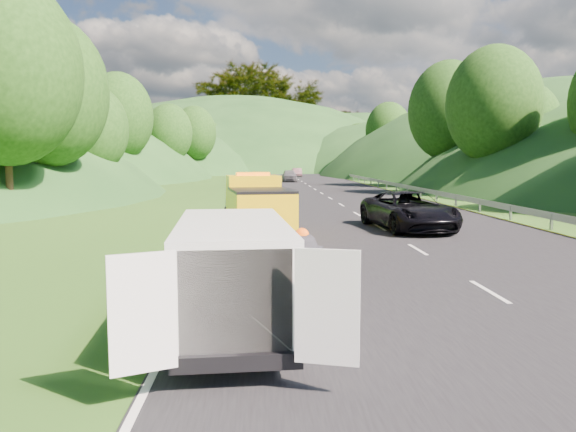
{
  "coord_description": "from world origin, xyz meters",
  "views": [
    {
      "loc": [
        -2.33,
        -14.61,
        3.15
      ],
      "look_at": [
        -1.47,
        2.96,
        1.3
      ],
      "focal_mm": 35.0,
      "sensor_mm": 36.0,
      "label": 1
    }
  ],
  "objects": [
    {
      "name": "guardrail",
      "position": [
        10.3,
        52.5,
        0.0
      ],
      "size": [
        0.06,
        140.0,
        1.52
      ],
      "primitive_type": "cube",
      "color": "gray",
      "rests_on": "ground"
    },
    {
      "name": "child",
      "position": [
        -2.32,
        -0.64,
        0.0
      ],
      "size": [
        0.56,
        0.56,
        0.91
      ],
      "primitive_type": "imported",
      "rotation": [
        0.0,
        0.0,
        -0.78
      ],
      "color": "#B9BF66",
      "rests_on": "ground"
    },
    {
      "name": "tree_line_right",
      "position": [
        23.0,
        60.0,
        0.0
      ],
      "size": [
        14.0,
        140.0,
        14.0
      ],
      "primitive_type": null,
      "color": "#30601C",
      "rests_on": "ground"
    },
    {
      "name": "suitcase",
      "position": [
        -4.42,
        1.32,
        0.29
      ],
      "size": [
        0.38,
        0.25,
        0.57
      ],
      "primitive_type": "cube",
      "rotation": [
        0.0,
        0.0,
        -0.15
      ],
      "color": "brown",
      "rests_on": "ground"
    },
    {
      "name": "spare_tire",
      "position": [
        -1.95,
        -5.91,
        0.0
      ],
      "size": [
        0.71,
        0.71,
        0.2
      ],
      "primitive_type": "cylinder",
      "color": "black",
      "rests_on": "ground"
    },
    {
      "name": "tow_truck",
      "position": [
        -2.48,
        7.8,
        1.23
      ],
      "size": [
        2.98,
        6.12,
        2.52
      ],
      "rotation": [
        0.0,
        0.0,
        0.15
      ],
      "color": "black",
      "rests_on": "ground"
    },
    {
      "name": "woman",
      "position": [
        -3.95,
        1.08,
        0.0
      ],
      "size": [
        0.69,
        0.74,
        1.65
      ],
      "primitive_type": "imported",
      "rotation": [
        0.0,
        0.0,
        2.11
      ],
      "color": "white",
      "rests_on": "ground"
    },
    {
      "name": "ground",
      "position": [
        0.0,
        0.0,
        0.0
      ],
      "size": [
        320.0,
        320.0,
        0.0
      ],
      "primitive_type": "plane",
      "color": "#38661E",
      "rests_on": "ground"
    },
    {
      "name": "hills_backdrop",
      "position": [
        6.5,
        134.7,
        0.0
      ],
      "size": [
        201.0,
        288.6,
        44.0
      ],
      "primitive_type": null,
      "color": "#2D5B23",
      "rests_on": "ground"
    },
    {
      "name": "passing_suv",
      "position": [
        4.08,
        9.3,
        0.0
      ],
      "size": [
        3.53,
        6.29,
        1.66
      ],
      "primitive_type": "imported",
      "rotation": [
        0.0,
        0.0,
        0.13
      ],
      "color": "black",
      "rests_on": "ground"
    },
    {
      "name": "dist_car_a",
      "position": [
        1.39,
        57.34,
        0.0
      ],
      "size": [
        1.84,
        4.58,
        1.56
      ],
      "primitive_type": "imported",
      "color": "#525257",
      "rests_on": "ground"
    },
    {
      "name": "tree_line_left",
      "position": [
        -19.0,
        60.0,
        0.0
      ],
      "size": [
        14.0,
        140.0,
        14.0
      ],
      "primitive_type": null,
      "color": "#30601C",
      "rests_on": "ground"
    },
    {
      "name": "white_van",
      "position": [
        -2.84,
        -4.78,
        1.16
      ],
      "size": [
        3.15,
        5.9,
        2.04
      ],
      "rotation": [
        0.0,
        0.0,
        0.07
      ],
      "color": "black",
      "rests_on": "ground"
    },
    {
      "name": "dist_car_b",
      "position": [
        3.6,
        76.36,
        0.0
      ],
      "size": [
        1.45,
        4.17,
        1.37
      ],
      "primitive_type": "imported",
      "color": "brown",
      "rests_on": "ground"
    },
    {
      "name": "worker",
      "position": [
        -1.66,
        -5.51,
        0.0
      ],
      "size": [
        1.29,
        0.84,
        1.88
      ],
      "primitive_type": "imported",
      "rotation": [
        0.0,
        0.0,
        -0.12
      ],
      "color": "black",
      "rests_on": "ground"
    },
    {
      "name": "road_surface",
      "position": [
        3.0,
        40.0,
        0.01
      ],
      "size": [
        14.0,
        200.0,
        0.02
      ],
      "primitive_type": "cube",
      "color": "black",
      "rests_on": "ground"
    }
  ]
}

